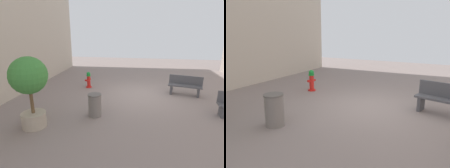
{
  "view_description": "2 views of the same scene",
  "coord_description": "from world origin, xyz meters",
  "views": [
    {
      "loc": [
        0.01,
        8.95,
        3.22
      ],
      "look_at": [
        1.3,
        0.95,
        0.77
      ],
      "focal_mm": 30.08,
      "sensor_mm": 36.0,
      "label": 1
    },
    {
      "loc": [
        -2.33,
        6.54,
        2.41
      ],
      "look_at": [
        1.13,
        0.17,
        0.68
      ],
      "focal_mm": 34.88,
      "sensor_mm": 36.0,
      "label": 2
    }
  ],
  "objects": [
    {
      "name": "ground_plane",
      "position": [
        0.0,
        0.0,
        0.0
      ],
      "size": [
        23.4,
        23.4,
        0.0
      ],
      "primitive_type": "plane",
      "color": "gray"
    },
    {
      "name": "fire_hydrant",
      "position": [
        2.89,
        -0.75,
        0.44
      ],
      "size": [
        0.39,
        0.42,
        0.88
      ],
      "color": "red",
      "rests_on": "ground_plane"
    },
    {
      "name": "bench_near",
      "position": [
        -2.15,
        -0.34,
        0.49
      ],
      "size": [
        1.63,
        0.8,
        0.95
      ],
      "color": "#4C4C51",
      "rests_on": "ground_plane"
    },
    {
      "name": "trash_bin",
      "position": [
        1.68,
        2.63,
        0.43
      ],
      "size": [
        0.51,
        0.51,
        0.86
      ],
      "color": "slate",
      "rests_on": "ground_plane"
    }
  ]
}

